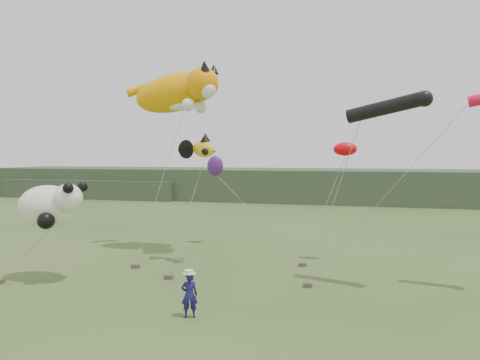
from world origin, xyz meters
name	(u,v)px	position (x,y,z in m)	size (l,w,h in m)	color
ground	(193,317)	(0.00, 0.00, 0.00)	(120.00, 120.00, 0.00)	#385123
headland	(292,185)	(-3.11, 44.69, 1.92)	(90.00, 13.00, 4.00)	#2D3D28
festival_attendant	(189,295)	(-0.10, -0.08, 0.83)	(0.60, 0.40, 1.65)	#191551
sandbag_anchors	(184,274)	(-2.43, 5.26, 0.10)	(14.19, 7.20, 0.20)	brown
cat_kite	(181,91)	(-4.77, 10.77, 9.76)	(6.78, 3.62, 3.30)	orange
fish_kite	(195,149)	(-2.87, 8.09, 6.26)	(2.89, 1.89, 1.38)	yellow
tube_kites	(428,102)	(8.62, 5.90, 8.19)	(7.96, 1.89, 1.57)	black
panda_kite	(51,205)	(-8.22, 3.02, 3.55)	(3.51, 2.27, 2.18)	white
misc_kites	(261,160)	(-0.14, 12.34, 5.60)	(9.66, 3.71, 2.10)	#EC050D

